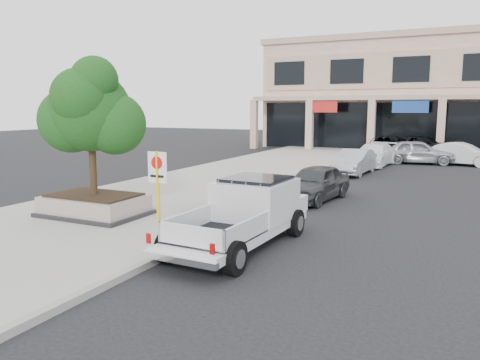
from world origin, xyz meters
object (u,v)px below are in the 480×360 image
Objects in this scene: planter_tree at (97,111)px; curb_car_d at (385,147)px; curb_car_c at (374,155)px; no_parking_sign at (158,184)px; pickup_truck at (239,215)px; curb_car_b at (354,162)px; lot_car_d at (423,147)px; lot_car_b at (462,154)px; planter at (95,205)px; curb_car_a at (315,183)px; lot_car_a at (418,152)px.

planter_tree is 23.09m from curb_car_d.
no_parking_sign is at bearing -89.14° from curb_car_c.
pickup_truck is 14.67m from curb_car_b.
curb_car_d is (0.00, 4.36, 0.11)m from curb_car_c.
pickup_truck is 0.97× the size of lot_car_d.
no_parking_sign reaches higher than pickup_truck.
no_parking_sign is 23.31m from lot_car_b.
curb_car_c is 0.82× the size of curb_car_d.
pickup_truck is (5.29, -0.88, -2.57)m from planter_tree.
planter_tree reaches higher than lot_car_b.
curb_car_d is 1.04× the size of lot_car_d.
planter_tree is at bearing 48.97° from planter.
planter_tree is 0.84× the size of curb_car_c.
planter is 4.05m from no_parking_sign.
pickup_truck is at bearing -179.17° from lot_car_b.
lot_car_d reaches higher than lot_car_b.
curb_car_a is at bearing 48.78° from planter_tree.
planter is 0.76× the size of lot_car_b.
curb_car_c is 6.82m from lot_car_d.
curb_car_a is at bearing 93.15° from pickup_truck.
planter_tree reaches higher than curb_car_c.
pickup_truck reaches higher than lot_car_a.
pickup_truck reaches higher than curb_car_a.
no_parking_sign is (3.43, -1.70, -1.78)m from planter_tree.
curb_car_d reaches higher than planter.
no_parking_sign is 0.43× the size of pickup_truck.
planter is 0.67× the size of curb_car_c.
lot_car_d is (2.42, 18.41, 0.09)m from curb_car_a.
lot_car_b reaches higher than curb_car_b.
lot_car_d is at bearing 80.83° from no_parking_sign.
no_parking_sign reaches higher than curb_car_b.
pickup_truck reaches higher than curb_car_c.
lot_car_b is (10.16, 20.60, -2.72)m from planter_tree.
no_parking_sign is at bearing 176.82° from lot_car_b.
pickup_truck is at bearing -84.65° from curb_car_b.
curb_car_b is at bearing 93.55° from pickup_truck.
lot_car_a is 2.54m from lot_car_b.
planter_tree is at bearing 153.67° from no_parking_sign.
planter is at bearing 174.94° from pickup_truck.
curb_car_c is (0.11, 12.00, 0.01)m from curb_car_a.
pickup_truck is at bearing -9.43° from planter_tree.
lot_car_d is (7.77, 24.53, 0.29)m from planter.
lot_car_d is at bearing 43.88° from curb_car_d.
planter is 0.80× the size of planter_tree.
lot_car_b reaches higher than curb_car_c.
lot_car_a is (2.31, -2.07, -0.03)m from curb_car_d.
curb_car_b is at bearing -89.74° from curb_car_d.
curb_car_c is at bearing -87.80° from curb_car_d.
lot_car_b is at bearing 79.79° from pickup_truck.
pickup_truck is 23.20m from curb_car_d.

